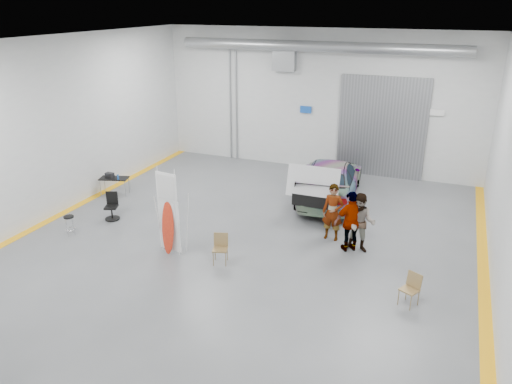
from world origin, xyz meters
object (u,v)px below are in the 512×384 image
at_px(person_b, 360,223).
at_px(folding_chair_far, 409,296).
at_px(surfboard_display, 169,220).
at_px(work_table, 113,178).
at_px(sedan_car, 330,179).
at_px(person_a, 333,212).
at_px(person_c, 352,221).
at_px(shop_stool, 70,226).
at_px(folding_chair_near, 221,254).
at_px(office_chair, 113,208).

height_order(person_b, folding_chair_far, person_b).
distance_m(surfboard_display, work_table, 5.69).
relative_size(person_b, work_table, 1.55).
bearing_deg(sedan_car, person_a, 98.16).
relative_size(person_a, folding_chair_far, 2.18).
height_order(person_c, shop_stool, person_c).
relative_size(person_c, surfboard_display, 0.71).
relative_size(person_a, person_c, 0.97).
xyz_separation_m(folding_chair_far, shop_stool, (-10.45, 0.02, 0.07)).
relative_size(sedan_car, work_table, 4.42).
bearing_deg(work_table, folding_chair_near, -28.53).
distance_m(person_c, office_chair, 8.08).
distance_m(surfboard_display, shop_stool, 3.69).
bearing_deg(shop_stool, work_table, 105.12).
height_order(person_b, person_c, person_c).
distance_m(person_a, folding_chair_near, 3.78).
bearing_deg(person_c, shop_stool, -20.14).
distance_m(folding_chair_near, work_table, 7.06).
relative_size(person_b, surfboard_display, 0.69).
distance_m(person_b, surfboard_display, 5.61).
bearing_deg(shop_stool, person_a, 20.10).
bearing_deg(person_b, sedan_car, 114.79).
xyz_separation_m(folding_chair_far, work_table, (-11.40, 3.54, 0.41)).
height_order(sedan_car, surfboard_display, surfboard_display).
bearing_deg(shop_stool, surfboard_display, 2.27).
xyz_separation_m(surfboard_display, office_chair, (-3.13, 1.41, -0.67)).
bearing_deg(folding_chair_far, person_b, 152.19).
height_order(folding_chair_far, shop_stool, folding_chair_far).
bearing_deg(surfboard_display, shop_stool, -169.42).
distance_m(person_a, work_table, 8.79).
relative_size(person_b, folding_chair_near, 2.11).
xyz_separation_m(person_b, folding_chair_far, (1.69, -2.39, -0.65)).
bearing_deg(person_b, office_chair, -175.46).
height_order(person_b, shop_stool, person_b).
bearing_deg(folding_chair_near, person_b, 14.76).
bearing_deg(folding_chair_near, work_table, 133.96).
distance_m(work_table, office_chair, 2.44).
xyz_separation_m(surfboard_display, folding_chair_near, (1.63, 0.01, -0.81)).
distance_m(person_a, folding_chair_far, 3.96).
xyz_separation_m(sedan_car, folding_chair_near, (-1.65, -6.06, -0.48)).
distance_m(folding_chair_near, folding_chair_far, 5.21).
relative_size(person_a, shop_stool, 2.77).
bearing_deg(person_a, surfboard_display, -145.02).
height_order(person_a, office_chair, person_a).
relative_size(person_b, person_c, 0.97).
distance_m(sedan_car, person_a, 3.48).
relative_size(person_c, office_chair, 2.01).
height_order(sedan_car, person_b, person_b).
bearing_deg(person_a, office_chair, -167.86).
xyz_separation_m(folding_chair_far, office_chair, (-9.97, 1.58, 0.15)).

